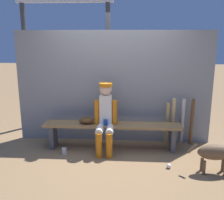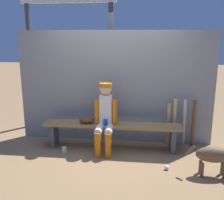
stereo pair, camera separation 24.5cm
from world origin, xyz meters
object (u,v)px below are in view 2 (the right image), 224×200
Objects in this scene: cup_on_bench at (106,122)px; scoreboard at (71,5)px; cup_on_ground at (64,150)px; bat_wood_natural at (174,122)px; bat_wood_dark at (193,124)px; dog at (218,155)px; baseball_glove at (87,120)px; bat_wood_tan at (168,125)px; player_seated at (105,115)px; bat_aluminum_silver at (184,122)px; dugout_bench at (112,129)px; baseball at (167,167)px.

scoreboard is at bearing 127.64° from cup_on_bench.
cup_on_ground is 0.89m from cup_on_bench.
bat_wood_natural reaches higher than cup_on_ground.
cup_on_ground is (-2.32, -0.54, -0.40)m from bat_wood_dark.
dog is (2.49, -0.50, 0.28)m from cup_on_ground.
bat_wood_tan reaches higher than baseball_glove.
baseball_glove is at bearing 162.77° from player_seated.
bat_aluminum_silver is 1.01× the size of bat_wood_dark.
bat_aluminum_silver is 1.48m from cup_on_bench.
cup_on_bench reaches higher than dugout_bench.
bat_aluminum_silver is 1.14m from baseball.
player_seated is 16.74× the size of baseball.
player_seated is (-0.11, -0.11, 0.30)m from dugout_bench.
scoreboard reaches higher than bat_wood_dark.
bat_wood_natural is at bearing 13.56° from bat_wood_tan.
baseball_glove is 2.28m from dog.
dog is (0.52, -1.09, -0.13)m from bat_wood_natural.
bat_wood_tan is 1.98m from cup_on_ground.
bat_wood_natural is at bearing 171.74° from bat_wood_dark.
baseball is 1.33m from cup_on_bench.
bat_aluminum_silver reaches higher than bat_wood_tan.
cup_on_bench is (-1.14, -0.33, 0.12)m from bat_wood_tan.
bat_wood_tan is 1.24m from dog.
dugout_bench is 8.94× the size of baseball_glove.
scoreboard reaches higher than cup_on_bench.
dog is at bearing -80.48° from bat_wood_dark.
bat_wood_natural reaches higher than baseball_glove.
baseball_glove is 1.66m from baseball.
bat_aluminum_silver is at bearing 4.96° from bat_wood_tan.
bat_wood_natural is (1.14, 0.30, 0.09)m from dugout_bench.
cup_on_bench reaches higher than baseball.
dugout_bench is 0.94m from cup_on_ground.
scoreboard is (-0.87, 1.18, 1.97)m from player_seated.
player_seated is 0.15m from cup_on_bench.
baseball_glove reaches higher than dog.
bat_wood_natural reaches higher than bat_aluminum_silver.
dugout_bench is at bearing 154.42° from dog.
cup_on_bench is (-1.60, -0.31, 0.07)m from bat_wood_dark.
cup_on_bench is (-1.26, -0.36, 0.07)m from bat_wood_natural.
bat_wood_natural is at bearing 14.56° from dugout_bench.
bat_wood_dark is at bearing -8.26° from bat_wood_natural.
bat_wood_tan is (1.03, 0.27, 0.04)m from dugout_bench.
bat_aluminum_silver reaches higher than baseball_glove.
baseball_glove reaches higher than cup_on_ground.
bat_aluminum_silver is at bearing 163.05° from bat_wood_dark.
cup_on_ground reaches higher than baseball.
bat_wood_natural is 8.52× the size of cup_on_bench.
player_seated is 2.46m from scoreboard.
baseball is (-0.08, -0.97, -0.38)m from bat_wood_tan.
bat_wood_natural is 0.35m from bat_wood_dark.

